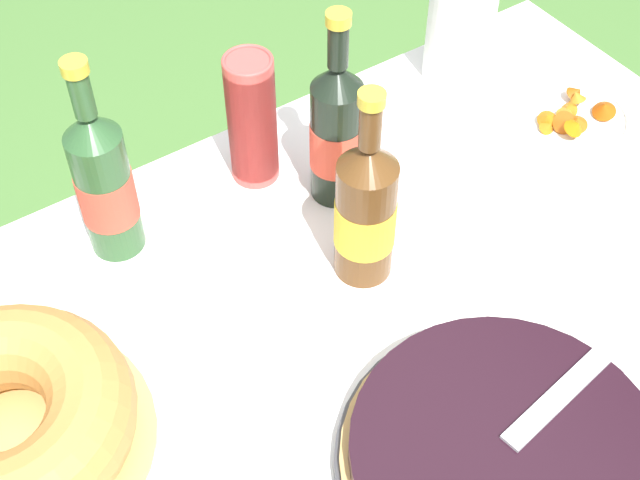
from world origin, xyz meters
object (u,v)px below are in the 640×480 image
(berry_tart, at_px, (504,458))
(paper_towel_roll, at_px, (462,12))
(juice_bottle_red, at_px, (336,132))
(cup_stack, at_px, (252,120))
(cider_bottle_green, at_px, (104,183))
(cider_bottle_amber, at_px, (366,210))
(bundt_cake, at_px, (3,421))
(snack_plate_left, at_px, (571,117))
(serving_knife, at_px, (492,460))

(berry_tart, bearing_deg, paper_towel_roll, 54.54)
(juice_bottle_red, bearing_deg, cup_stack, 128.51)
(cider_bottle_green, relative_size, juice_bottle_red, 1.01)
(berry_tart, xyz_separation_m, paper_towel_roll, (0.43, 0.60, 0.10))
(cup_stack, xyz_separation_m, juice_bottle_red, (0.08, -0.10, 0.01))
(cider_bottle_amber, relative_size, paper_towel_roll, 1.24)
(paper_towel_roll, bearing_deg, cider_bottle_amber, -145.60)
(bundt_cake, xyz_separation_m, cup_stack, (0.48, 0.24, 0.05))
(cider_bottle_amber, bearing_deg, snack_plate_left, 7.28)
(serving_knife, xyz_separation_m, snack_plate_left, (0.53, 0.40, -0.05))
(cider_bottle_amber, bearing_deg, serving_knife, -102.41)
(cup_stack, bearing_deg, cider_bottle_green, -177.20)
(serving_knife, relative_size, snack_plate_left, 1.90)
(serving_knife, bearing_deg, cup_stack, 76.44)
(serving_knife, xyz_separation_m, paper_towel_roll, (0.46, 0.61, 0.06))
(serving_knife, xyz_separation_m, cup_stack, (0.05, 0.59, 0.04))
(juice_bottle_red, relative_size, snack_plate_left, 1.60)
(berry_tart, relative_size, cider_bottle_green, 1.22)
(bundt_cake, bearing_deg, cider_bottle_amber, -0.83)
(berry_tart, xyz_separation_m, cup_stack, (0.02, 0.58, 0.08))
(cider_bottle_green, bearing_deg, berry_tart, -69.37)
(bundt_cake, distance_m, juice_bottle_red, 0.58)
(juice_bottle_red, distance_m, snack_plate_left, 0.42)
(juice_bottle_red, height_order, snack_plate_left, juice_bottle_red)
(cider_bottle_green, height_order, paper_towel_roll, cider_bottle_green)
(cider_bottle_green, relative_size, snack_plate_left, 1.62)
(bundt_cake, xyz_separation_m, paper_towel_roll, (0.89, 0.25, 0.07))
(cider_bottle_green, xyz_separation_m, snack_plate_left, (0.72, -0.17, -0.11))
(serving_knife, relative_size, cider_bottle_green, 1.17)
(cup_stack, relative_size, cider_bottle_green, 0.67)
(cider_bottle_green, xyz_separation_m, cider_bottle_amber, (0.26, -0.23, -0.01))
(berry_tart, xyz_separation_m, cider_bottle_amber, (0.05, 0.34, 0.09))
(serving_knife, bearing_deg, cider_bottle_green, 99.14)
(berry_tart, bearing_deg, juice_bottle_red, 78.36)
(berry_tart, height_order, bundt_cake, bundt_cake)
(cup_stack, height_order, snack_plate_left, cup_stack)
(berry_tart, height_order, cider_bottle_amber, cider_bottle_amber)
(bundt_cake, xyz_separation_m, juice_bottle_red, (0.56, 0.14, 0.06))
(berry_tart, xyz_separation_m, juice_bottle_red, (0.10, 0.48, 0.09))
(berry_tart, bearing_deg, cider_bottle_amber, 82.14)
(berry_tart, distance_m, cider_bottle_amber, 0.35)
(berry_tart, height_order, juice_bottle_red, juice_bottle_red)
(bundt_cake, relative_size, juice_bottle_red, 1.07)
(berry_tart, xyz_separation_m, cider_bottle_green, (-0.22, 0.57, 0.09))
(serving_knife, xyz_separation_m, bundt_cake, (-0.43, 0.35, -0.01))
(berry_tart, xyz_separation_m, snack_plate_left, (0.50, 0.40, -0.02))
(serving_knife, bearing_deg, paper_towel_roll, 44.18)
(cup_stack, distance_m, cider_bottle_amber, 0.24)
(paper_towel_roll, bearing_deg, berry_tart, -125.46)
(bundt_cake, relative_size, cup_stack, 1.57)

